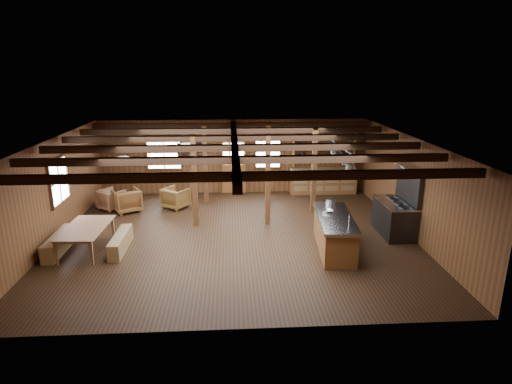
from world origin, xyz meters
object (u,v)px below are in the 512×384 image
(commercial_range, at_px, (397,212))
(dining_table, at_px, (88,239))
(kitchen_island, at_px, (334,233))
(armchair_c, at_px, (111,199))
(armchair_b, at_px, (176,198))
(armchair_a, at_px, (127,201))

(commercial_range, bearing_deg, dining_table, -175.44)
(kitchen_island, distance_m, armchair_c, 7.78)
(commercial_range, bearing_deg, armchair_b, 157.32)
(armchair_c, bearing_deg, commercial_range, -159.47)
(kitchen_island, relative_size, dining_table, 1.35)
(kitchen_island, xyz_separation_m, armchair_b, (-4.61, 3.79, -0.12))
(commercial_range, relative_size, dining_table, 1.09)
(kitchen_island, bearing_deg, commercial_range, 30.72)
(armchair_b, bearing_deg, armchair_c, 34.32)
(commercial_range, xyz_separation_m, armchair_b, (-6.67, 2.79, -0.30))
(armchair_b, height_order, armchair_c, armchair_b)
(commercial_range, height_order, armchair_c, commercial_range)
(commercial_range, distance_m, dining_table, 8.58)
(kitchen_island, bearing_deg, armchair_c, 155.57)
(dining_table, relative_size, armchair_a, 2.26)
(kitchen_island, bearing_deg, armchair_a, 155.25)
(kitchen_island, height_order, dining_table, kitchen_island)
(commercial_range, bearing_deg, armchair_c, 162.54)
(kitchen_island, relative_size, armchair_a, 3.06)
(armchair_a, distance_m, armchair_c, 0.67)
(armchair_c, bearing_deg, armchair_a, -167.72)
(commercial_range, relative_size, armchair_c, 2.69)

